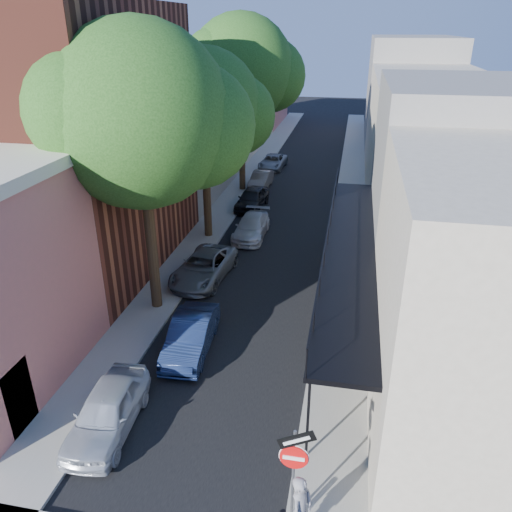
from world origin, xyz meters
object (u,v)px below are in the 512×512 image
at_px(oak_far, 249,70).
at_px(parked_car_c, 204,267).
at_px(parked_car_a, 107,411).
at_px(parked_car_b, 191,335).
at_px(parked_car_e, 252,198).
at_px(parked_car_f, 261,180).
at_px(oak_mid, 212,109).
at_px(parked_car_g, 273,162).
at_px(parked_car_d, 251,227).
at_px(sign_post, 294,461).
at_px(pedestrian, 301,510).
at_px(oak_near, 153,119).

distance_m(oak_far, parked_car_c, 16.27).
height_order(oak_far, parked_car_a, oak_far).
xyz_separation_m(parked_car_b, parked_car_e, (-0.93, 15.97, 0.01)).
bearing_deg(parked_car_a, parked_car_f, 86.64).
bearing_deg(oak_mid, parked_car_c, -80.80).
bearing_deg(parked_car_g, parked_car_d, -81.57).
bearing_deg(sign_post, pedestrian, -62.90).
bearing_deg(parked_car_b, parked_car_a, -109.34).
xyz_separation_m(parked_car_f, parked_car_g, (0.00, 5.55, -0.03)).
bearing_deg(parked_car_f, oak_far, -137.37).
distance_m(oak_near, pedestrian, 13.69).
distance_m(oak_near, oak_mid, 8.01).
bearing_deg(parked_car_c, pedestrian, -58.64).
xyz_separation_m(sign_post, oak_far, (-6.51, 26.30, 6.22)).
relative_size(sign_post, oak_far, 0.25).
bearing_deg(parked_car_d, parked_car_g, 94.76).
relative_size(oak_far, parked_car_d, 2.88).
relative_size(parked_car_a, parked_car_g, 0.97).
relative_size(parked_car_e, parked_car_f, 1.10).
xyz_separation_m(oak_near, parked_car_e, (1.03, 13.01, -7.20)).
bearing_deg(parked_car_c, parked_car_f, 95.89).
distance_m(sign_post, parked_car_c, 13.31).
xyz_separation_m(oak_far, parked_car_a, (0.75, -24.25, -7.59)).
relative_size(oak_far, parked_car_f, 3.32).
bearing_deg(sign_post, oak_near, 125.09).
bearing_deg(oak_far, parked_car_f, 39.71).
distance_m(oak_near, parked_car_b, 8.04).
bearing_deg(parked_car_a, oak_far, 88.42).
bearing_deg(parked_car_e, oak_mid, -97.39).
height_order(oak_near, parked_car_e, oak_near).
bearing_deg(parked_car_d, parked_car_c, -101.53).
relative_size(oak_mid, parked_car_g, 2.51).
xyz_separation_m(parked_car_a, parked_car_c, (0.04, 9.89, -0.04)).
xyz_separation_m(oak_mid, parked_car_a, (0.82, -15.21, -6.38)).
bearing_deg(parked_car_g, parked_car_c, -86.04).
bearing_deg(parked_car_c, sign_post, -58.70).
bearing_deg(parked_car_c, oak_near, -101.29).
bearing_deg(oak_mid, parked_car_f, 85.16).
xyz_separation_m(parked_car_f, pedestrian, (6.00, -27.39, 0.47)).
bearing_deg(oak_near, parked_car_e, 85.46).
bearing_deg(sign_post, parked_car_f, 102.07).
bearing_deg(pedestrian, parked_car_c, 46.63).
bearing_deg(parked_car_b, oak_near, 119.94).
xyz_separation_m(parked_car_a, parked_car_f, (0.00, 24.87, -0.08)).
bearing_deg(parked_car_d, sign_post, -75.25).
height_order(oak_mid, parked_car_e, oak_mid).
relative_size(parked_car_g, pedestrian, 2.15).
distance_m(parked_car_c, pedestrian, 13.77).
height_order(sign_post, pedestrian, sign_post).
bearing_deg(parked_car_c, parked_car_b, -72.63).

